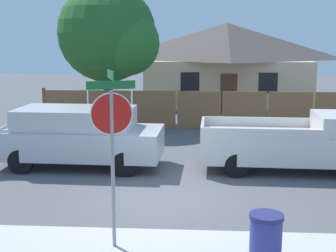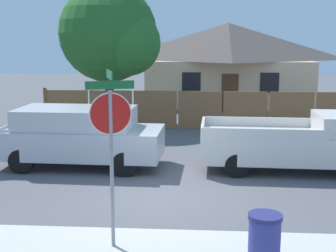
% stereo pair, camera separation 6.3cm
% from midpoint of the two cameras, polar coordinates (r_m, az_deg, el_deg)
% --- Properties ---
extents(ground_plane, '(80.00, 80.00, 0.00)m').
position_cam_midpoint_polar(ground_plane, '(11.70, -0.74, -8.63)').
color(ground_plane, '#56565B').
extents(wooden_fence, '(15.72, 0.12, 1.73)m').
position_cam_midpoint_polar(wooden_fence, '(20.32, 6.45, 1.95)').
color(wooden_fence, brown).
rests_on(wooden_fence, ground).
extents(house, '(9.98, 6.25, 4.76)m').
position_cam_midpoint_polar(house, '(28.16, 7.03, 7.72)').
color(house, beige).
rests_on(house, ground).
extents(oak_tree, '(4.60, 4.38, 6.29)m').
position_cam_midpoint_polar(oak_tree, '(21.31, -7.03, 10.92)').
color(oak_tree, brown).
rests_on(oak_tree, ground).
extents(red_suv, '(4.98, 2.21, 1.81)m').
position_cam_midpoint_polar(red_suv, '(14.41, -10.88, -1.10)').
color(red_suv, '#B7B7BC').
rests_on(red_suv, ground).
extents(orange_pickup, '(5.49, 2.21, 1.71)m').
position_cam_midpoint_polar(orange_pickup, '(14.30, 15.76, -1.97)').
color(orange_pickup, silver).
rests_on(orange_pickup, ground).
extents(stop_sign, '(0.84, 0.76, 3.30)m').
position_cam_midpoint_polar(stop_sign, '(8.48, -7.07, -0.43)').
color(stop_sign, gray).
rests_on(stop_sign, ground).
extents(trash_bin, '(0.58, 0.58, 0.94)m').
position_cam_midpoint_polar(trash_bin, '(8.37, 11.59, -13.44)').
color(trash_bin, navy).
rests_on(trash_bin, ground).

